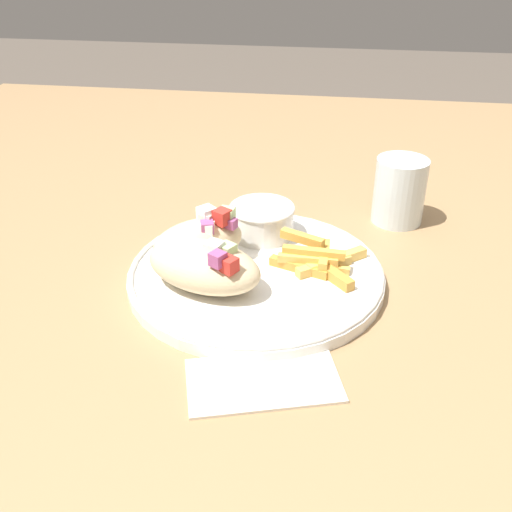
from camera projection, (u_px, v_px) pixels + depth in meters
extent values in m
cube|color=#9E7A51|center=(258.00, 269.00, 0.76)|extent=(1.50, 1.50, 0.04)
cylinder|color=#9E7A51|center=(45.00, 234.00, 1.61)|extent=(0.06, 0.06, 0.69)
cube|color=silver|center=(263.00, 381.00, 0.56)|extent=(0.16, 0.12, 0.00)
cylinder|color=white|center=(256.00, 276.00, 0.70)|extent=(0.30, 0.30, 0.01)
torus|color=white|center=(256.00, 269.00, 0.70)|extent=(0.30, 0.30, 0.01)
ellipsoid|color=beige|center=(204.00, 266.00, 0.66)|extent=(0.15, 0.12, 0.05)
cube|color=red|center=(229.00, 265.00, 0.62)|extent=(0.02, 0.02, 0.02)
cube|color=white|center=(214.00, 249.00, 0.64)|extent=(0.02, 0.02, 0.02)
cube|color=#B7D693|center=(227.00, 251.00, 0.64)|extent=(0.02, 0.02, 0.02)
cube|color=#A34C84|center=(218.00, 259.00, 0.62)|extent=(0.02, 0.02, 0.01)
ellipsoid|color=beige|center=(198.00, 242.00, 0.70)|extent=(0.13, 0.12, 0.05)
cube|color=silver|center=(207.00, 219.00, 0.70)|extent=(0.02, 0.02, 0.02)
cube|color=#B7D693|center=(227.00, 215.00, 0.70)|extent=(0.02, 0.02, 0.02)
cube|color=red|center=(222.00, 217.00, 0.69)|extent=(0.02, 0.02, 0.02)
cube|color=white|center=(207.00, 215.00, 0.70)|extent=(0.03, 0.03, 0.02)
cube|color=#A34C84|center=(231.00, 224.00, 0.69)|extent=(0.01, 0.01, 0.01)
cube|color=white|center=(207.00, 229.00, 0.68)|extent=(0.02, 0.02, 0.01)
cube|color=#A34C84|center=(207.00, 228.00, 0.68)|extent=(0.02, 0.02, 0.01)
cube|color=gold|center=(299.00, 267.00, 0.70)|extent=(0.07, 0.03, 0.01)
cube|color=#E5B251|center=(324.00, 266.00, 0.70)|extent=(0.06, 0.05, 0.01)
cube|color=gold|center=(326.00, 270.00, 0.69)|extent=(0.07, 0.07, 0.01)
cube|color=#E5B251|center=(337.00, 260.00, 0.71)|extent=(0.07, 0.06, 0.01)
cube|color=gold|center=(315.00, 263.00, 0.70)|extent=(0.04, 0.05, 0.01)
cube|color=#E5B251|center=(324.00, 268.00, 0.70)|extent=(0.06, 0.02, 0.01)
cube|color=gold|center=(302.00, 238.00, 0.72)|extent=(0.06, 0.03, 0.01)
cube|color=gold|center=(324.00, 255.00, 0.70)|extent=(0.01, 0.06, 0.01)
cube|color=gold|center=(314.00, 253.00, 0.69)|extent=(0.07, 0.01, 0.01)
cube|color=#E5B251|center=(308.00, 260.00, 0.69)|extent=(0.07, 0.01, 0.01)
cylinder|color=white|center=(260.00, 221.00, 0.77)|extent=(0.08, 0.08, 0.04)
cylinder|color=white|center=(260.00, 210.00, 0.76)|extent=(0.07, 0.07, 0.01)
torus|color=white|center=(260.00, 208.00, 0.76)|extent=(0.08, 0.08, 0.00)
cylinder|color=silver|center=(400.00, 191.00, 0.82)|extent=(0.07, 0.07, 0.09)
cylinder|color=silver|center=(398.00, 200.00, 0.83)|extent=(0.06, 0.06, 0.05)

